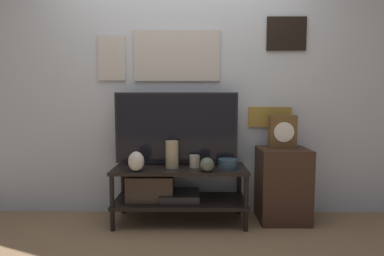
# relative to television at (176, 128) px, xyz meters

# --- Properties ---
(ground_plane) EXTENTS (12.00, 12.00, 0.00)m
(ground_plane) POSITION_rel_television_xyz_m (0.04, -0.38, -0.88)
(ground_plane) COLOR #846647
(wall_back) EXTENTS (6.40, 0.08, 2.70)m
(wall_back) POSITION_rel_television_xyz_m (0.04, 0.18, 0.48)
(wall_back) COLOR #B2BCC6
(wall_back) RESTS_ON ground_plane
(media_console) EXTENTS (1.22, 0.47, 0.52)m
(media_console) POSITION_rel_television_xyz_m (-0.06, -0.10, -0.55)
(media_console) COLOR black
(media_console) RESTS_ON ground_plane
(television) EXTENTS (1.16, 0.05, 0.69)m
(television) POSITION_rel_television_xyz_m (0.00, 0.00, 0.00)
(television) COLOR black
(television) RESTS_ON media_console
(vase_tall_ceramic) EXTENTS (0.12, 0.12, 0.25)m
(vase_tall_ceramic) POSITION_rel_television_xyz_m (-0.03, -0.13, -0.23)
(vase_tall_ceramic) COLOR tan
(vase_tall_ceramic) RESTS_ON media_console
(vase_wide_bowl) EXTENTS (0.18, 0.18, 0.08)m
(vase_wide_bowl) POSITION_rel_television_xyz_m (0.48, -0.14, -0.31)
(vase_wide_bowl) COLOR #2D4251
(vase_wide_bowl) RESTS_ON media_console
(vase_round_glass) EXTENTS (0.12, 0.12, 0.12)m
(vase_round_glass) POSITION_rel_television_xyz_m (0.28, -0.27, -0.29)
(vase_round_glass) COLOR #4C5647
(vase_round_glass) RESTS_ON media_console
(vase_urn_stoneware) EXTENTS (0.14, 0.12, 0.17)m
(vase_urn_stoneware) POSITION_rel_television_xyz_m (-0.34, -0.27, -0.27)
(vase_urn_stoneware) COLOR beige
(vase_urn_stoneware) RESTS_ON media_console
(candle_jar) EXTENTS (0.09, 0.09, 0.11)m
(candle_jar) POSITION_rel_television_xyz_m (0.17, -0.10, -0.30)
(candle_jar) COLOR #C1B29E
(candle_jar) RESTS_ON media_console
(side_table) EXTENTS (0.46, 0.38, 0.69)m
(side_table) POSITION_rel_television_xyz_m (1.00, -0.06, -0.53)
(side_table) COLOR #382319
(side_table) RESTS_ON ground_plane
(mantel_clock) EXTENTS (0.25, 0.11, 0.31)m
(mantel_clock) POSITION_rel_television_xyz_m (1.00, -0.02, -0.03)
(mantel_clock) COLOR brown
(mantel_clock) RESTS_ON side_table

